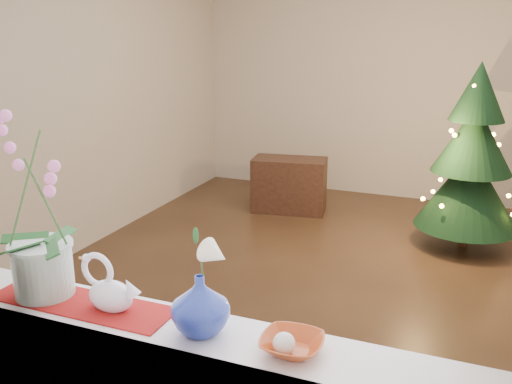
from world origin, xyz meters
TOP-DOWN VIEW (x-y plane):
  - ground at (0.00, 0.00)m, footprint 5.00×5.00m
  - wall_back at (0.00, 2.50)m, footprint 4.50×0.10m
  - wall_front at (0.00, -2.50)m, footprint 4.50×0.10m
  - wall_left at (-2.25, 0.00)m, footprint 0.10×5.00m
  - windowsill at (0.00, -2.37)m, footprint 2.20×0.26m
  - window_frame at (0.00, -2.47)m, footprint 2.22×0.06m
  - runner at (-0.38, -2.37)m, footprint 0.70×0.20m
  - orchid_pot at (-0.55, -2.36)m, footprint 0.30×0.30m
  - swan at (-0.25, -2.37)m, footprint 0.25×0.16m
  - blue_vase at (0.11, -2.38)m, footprint 0.28×0.28m
  - lily at (0.11, -2.38)m, footprint 0.13×0.07m
  - paperweight at (0.40, -2.40)m, footprint 0.08×0.08m
  - amber_dish at (0.42, -2.38)m, footprint 0.17×0.17m
  - xmas_tree at (0.81, 1.20)m, footprint 1.02×1.02m
  - side_table at (-0.93, 1.55)m, footprint 0.80×0.49m

SIDE VIEW (x-z plane):
  - ground at x=0.00m, z-range 0.00..0.00m
  - side_table at x=-0.93m, z-range 0.00..0.56m
  - xmas_tree at x=0.81m, z-range 0.00..1.60m
  - windowsill at x=0.00m, z-range 0.88..0.92m
  - runner at x=-0.38m, z-range 0.92..0.93m
  - amber_dish at x=0.42m, z-range 0.92..0.96m
  - paperweight at x=0.40m, z-range 0.92..0.99m
  - swan at x=-0.25m, z-range 0.92..1.12m
  - blue_vase at x=0.11m, z-range 0.92..1.15m
  - lily at x=0.11m, z-range 1.15..1.32m
  - orchid_pot at x=-0.55m, z-range 0.92..1.60m
  - wall_back at x=0.00m, z-range 0.00..2.70m
  - wall_front at x=0.00m, z-range 0.00..2.70m
  - wall_left at x=-2.25m, z-range 0.00..2.70m
  - window_frame at x=0.00m, z-range 0.90..2.50m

